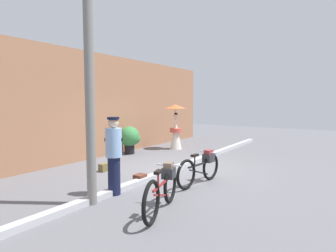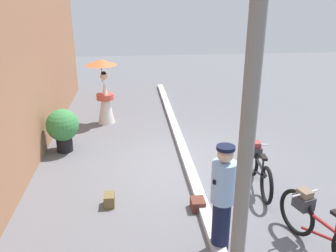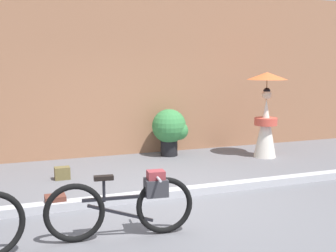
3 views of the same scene
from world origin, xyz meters
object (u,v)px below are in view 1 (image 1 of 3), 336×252
object	(u,v)px
potted_plant_by_door	(130,138)
bicycle_far_side	(163,188)
person_officer	(114,154)
person_with_parasol	(176,126)
bicycle_near_officer	(201,167)
utility_pole	(89,78)
backpack_spare	(140,178)
backpack_on_pavement	(104,167)

from	to	relation	value
potted_plant_by_door	bicycle_far_side	bearing A→B (deg)	-133.51
person_officer	person_with_parasol	distance (m)	6.00
potted_plant_by_door	person_officer	bearing A→B (deg)	-143.38
bicycle_near_officer	utility_pole	size ratio (longest dim) A/B	0.36
person_with_parasol	potted_plant_by_door	bearing A→B (deg)	155.85
potted_plant_by_door	backpack_spare	bearing A→B (deg)	-135.70
backpack_on_pavement	backpack_spare	size ratio (longest dim) A/B	0.93
bicycle_near_officer	backpack_spare	xyz separation A→B (m)	(-0.69, 1.30, -0.30)
utility_pole	bicycle_far_side	bearing A→B (deg)	-71.28
backpack_on_pavement	bicycle_near_officer	bearing A→B (deg)	-81.78
person_officer	utility_pole	distance (m)	1.66
backpack_on_pavement	person_officer	bearing A→B (deg)	-128.31
person_with_parasol	backpack_on_pavement	size ratio (longest dim) A/B	7.04
person_officer	backpack_on_pavement	size ratio (longest dim) A/B	6.30
person_officer	potted_plant_by_door	size ratio (longest dim) A/B	1.59
person_officer	potted_plant_by_door	xyz separation A→B (m)	(3.79, 2.81, -0.27)
backpack_on_pavement	backpack_spare	world-z (taller)	backpack_on_pavement
person_officer	utility_pole	bearing A→B (deg)	-176.48
person_with_parasol	person_officer	bearing A→B (deg)	-160.88
potted_plant_by_door	bicycle_near_officer	bearing A→B (deg)	-117.40
bicycle_near_officer	potted_plant_by_door	xyz separation A→B (m)	(2.07, 3.99, 0.20)
person_with_parasol	utility_pole	size ratio (longest dim) A/B	0.38
backpack_spare	utility_pole	world-z (taller)	utility_pole
bicycle_far_side	backpack_on_pavement	bearing A→B (deg)	63.67
bicycle_far_side	backpack_spare	bearing A→B (deg)	50.84
bicycle_far_side	person_officer	bearing A→B (deg)	81.97
bicycle_far_side	utility_pole	distance (m)	2.43
bicycle_far_side	utility_pole	xyz separation A→B (m)	(-0.45, 1.34, 1.98)
bicycle_near_officer	potted_plant_by_door	size ratio (longest dim) A/B	1.67
person_officer	person_with_parasol	world-z (taller)	person_with_parasol
person_with_parasol	potted_plant_by_door	world-z (taller)	person_with_parasol
bicycle_far_side	person_officer	distance (m)	1.46
bicycle_near_officer	person_officer	size ratio (longest dim) A/B	1.05
person_officer	backpack_spare	bearing A→B (deg)	6.86
bicycle_near_officer	backpack_spare	size ratio (longest dim) A/B	6.15
bicycle_far_side	backpack_on_pavement	xyz separation A→B (m)	(1.50, 3.03, -0.31)
person_with_parasol	potted_plant_by_door	size ratio (longest dim) A/B	1.77
backpack_spare	utility_pole	bearing A→B (deg)	-174.43
bicycle_far_side	backpack_on_pavement	world-z (taller)	bicycle_far_side
backpack_on_pavement	utility_pole	size ratio (longest dim) A/B	0.05
potted_plant_by_door	backpack_spare	world-z (taller)	potted_plant_by_door
person_with_parasol	backpack_on_pavement	world-z (taller)	person_with_parasol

